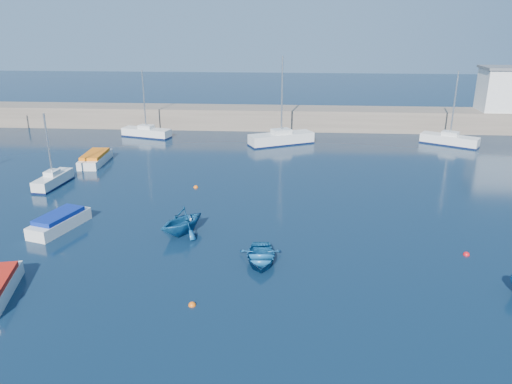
# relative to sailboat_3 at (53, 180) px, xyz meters

# --- Properties ---
(ground) EXTENTS (220.00, 220.00, 0.00)m
(ground) POSITION_rel_sailboat_3_xyz_m (18.24, -21.79, -0.54)
(ground) COLOR #0C2035
(ground) RESTS_ON ground
(back_wall) EXTENTS (96.00, 4.50, 2.60)m
(back_wall) POSITION_rel_sailboat_3_xyz_m (18.24, 24.21, 0.76)
(back_wall) COLOR #706355
(back_wall) RESTS_ON ground
(sailboat_3) EXTENTS (1.74, 4.68, 6.22)m
(sailboat_3) POSITION_rel_sailboat_3_xyz_m (0.00, 0.00, 0.00)
(sailboat_3) COLOR silver
(sailboat_3) RESTS_ON ground
(sailboat_5) EXTENTS (6.14, 3.22, 7.81)m
(sailboat_5) POSITION_rel_sailboat_3_xyz_m (2.97, 18.25, 0.02)
(sailboat_5) COLOR silver
(sailboat_5) RESTS_ON ground
(sailboat_6) EXTENTS (7.48, 5.11, 9.65)m
(sailboat_6) POSITION_rel_sailboat_3_xyz_m (19.07, 15.82, 0.14)
(sailboat_6) COLOR silver
(sailboat_6) RESTS_ON ground
(sailboat_7) EXTENTS (6.16, 4.63, 8.14)m
(sailboat_7) POSITION_rel_sailboat_3_xyz_m (37.87, 16.82, 0.05)
(sailboat_7) COLOR silver
(sailboat_7) RESTS_ON ground
(motorboat_1) EXTENTS (2.89, 4.92, 1.14)m
(motorboat_1) POSITION_rel_sailboat_3_xyz_m (4.53, -8.77, -0.01)
(motorboat_1) COLOR silver
(motorboat_1) RESTS_ON ground
(motorboat_2) EXTENTS (2.06, 5.34, 1.09)m
(motorboat_2) POSITION_rel_sailboat_3_xyz_m (1.05, 6.89, -0.03)
(motorboat_2) COLOR silver
(motorboat_2) RESTS_ON ground
(dinghy_center) EXTENTS (2.76, 3.72, 0.74)m
(dinghy_center) POSITION_rel_sailboat_3_xyz_m (18.47, -12.71, -0.17)
(dinghy_center) COLOR navy
(dinghy_center) RESTS_ON ground
(dinghy_left) EXTENTS (4.51, 4.61, 1.85)m
(dinghy_left) POSITION_rel_sailboat_3_xyz_m (13.01, -8.97, 0.38)
(dinghy_left) COLOR navy
(dinghy_left) RESTS_ON ground
(buoy_0) EXTENTS (0.39, 0.39, 0.39)m
(buoy_0) POSITION_rel_sailboat_3_xyz_m (15.31, -17.54, -0.54)
(buoy_0) COLOR #EF5E0C
(buoy_0) RESTS_ON ground
(buoy_1) EXTENTS (0.40, 0.40, 0.40)m
(buoy_1) POSITION_rel_sailboat_3_xyz_m (30.94, -10.85, -0.54)
(buoy_1) COLOR red
(buoy_1) RESTS_ON ground
(buoy_3) EXTENTS (0.40, 0.40, 0.40)m
(buoy_3) POSITION_rel_sailboat_3_xyz_m (12.20, 0.36, -0.54)
(buoy_3) COLOR #EF5E0C
(buoy_3) RESTS_ON ground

